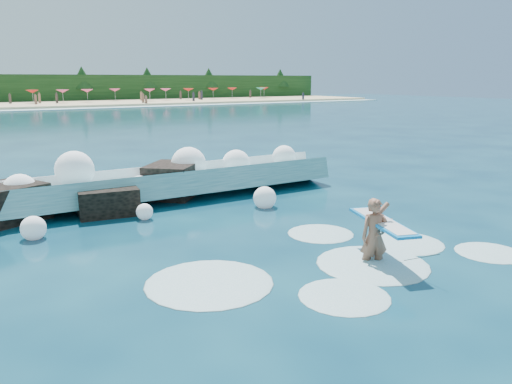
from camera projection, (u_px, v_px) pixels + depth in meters
ground at (247, 268)px, 11.26m from camera, size 200.00×200.00×0.00m
breaking_wave at (113, 190)px, 16.91m from camera, size 16.65×2.65×1.44m
rock_cluster at (89, 197)px, 16.14m from camera, size 8.42×3.30×1.40m
surfer_with_board at (376, 234)px, 11.52m from camera, size 1.37×2.98×1.83m
wave_spray at (100, 179)px, 16.47m from camera, size 15.33×4.43×1.97m
surf_foam at (330, 265)px, 11.45m from camera, size 8.87×5.26×0.14m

